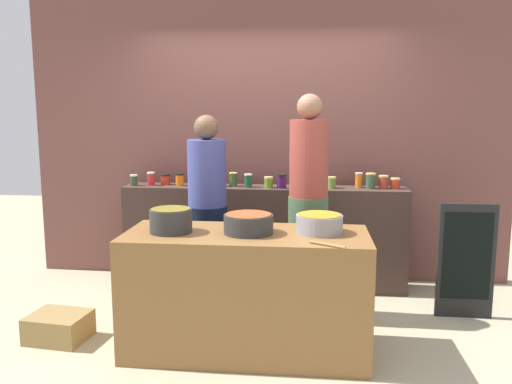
# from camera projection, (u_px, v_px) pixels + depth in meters

# --- Properties ---
(ground) EXTENTS (12.00, 12.00, 0.00)m
(ground) POSITION_uv_depth(u_px,v_px,m) (251.00, 332.00, 4.06)
(ground) COLOR tan
(storefront_wall) EXTENTS (4.80, 0.12, 3.00)m
(storefront_wall) POSITION_uv_depth(u_px,v_px,m) (267.00, 131.00, 5.25)
(storefront_wall) COLOR brown
(storefront_wall) RESTS_ON ground
(display_shelf) EXTENTS (2.70, 0.36, 0.98)m
(display_shelf) POSITION_uv_depth(u_px,v_px,m) (264.00, 237.00, 5.07)
(display_shelf) COLOR #402D26
(display_shelf) RESTS_ON ground
(prep_table) EXTENTS (1.70, 0.70, 0.86)m
(prep_table) POSITION_uv_depth(u_px,v_px,m) (246.00, 292.00, 3.70)
(prep_table) COLOR brown
(prep_table) RESTS_ON ground
(preserve_jar_0) EXTENTS (0.07, 0.07, 0.11)m
(preserve_jar_0) POSITION_uv_depth(u_px,v_px,m) (134.00, 180.00, 5.07)
(preserve_jar_0) COLOR #30442C
(preserve_jar_0) RESTS_ON display_shelf
(preserve_jar_1) EXTENTS (0.08, 0.08, 0.13)m
(preserve_jar_1) POSITION_uv_depth(u_px,v_px,m) (151.00, 179.00, 5.09)
(preserve_jar_1) COLOR red
(preserve_jar_1) RESTS_ON display_shelf
(preserve_jar_2) EXTENTS (0.09, 0.09, 0.10)m
(preserve_jar_2) POSITION_uv_depth(u_px,v_px,m) (165.00, 179.00, 5.14)
(preserve_jar_2) COLOR #B33017
(preserve_jar_2) RESTS_ON display_shelf
(preserve_jar_3) EXTENTS (0.08, 0.08, 0.12)m
(preserve_jar_3) POSITION_uv_depth(u_px,v_px,m) (180.00, 179.00, 5.07)
(preserve_jar_3) COLOR orange
(preserve_jar_3) RESTS_ON display_shelf
(preserve_jar_4) EXTENTS (0.07, 0.07, 0.15)m
(preserve_jar_4) POSITION_uv_depth(u_px,v_px,m) (207.00, 179.00, 4.97)
(preserve_jar_4) COLOR gold
(preserve_jar_4) RESTS_ON display_shelf
(preserve_jar_5) EXTENTS (0.09, 0.09, 0.11)m
(preserve_jar_5) POSITION_uv_depth(u_px,v_px,m) (219.00, 181.00, 5.01)
(preserve_jar_5) COLOR orange
(preserve_jar_5) RESTS_ON display_shelf
(preserve_jar_6) EXTENTS (0.08, 0.08, 0.13)m
(preserve_jar_6) POSITION_uv_depth(u_px,v_px,m) (233.00, 179.00, 5.02)
(preserve_jar_6) COLOR #345227
(preserve_jar_6) RESTS_ON display_shelf
(preserve_jar_7) EXTENTS (0.08, 0.08, 0.13)m
(preserve_jar_7) POSITION_uv_depth(u_px,v_px,m) (248.00, 181.00, 4.95)
(preserve_jar_7) COLOR #1E4F2C
(preserve_jar_7) RESTS_ON display_shelf
(preserve_jar_8) EXTENTS (0.08, 0.08, 0.11)m
(preserve_jar_8) POSITION_uv_depth(u_px,v_px,m) (269.00, 182.00, 4.92)
(preserve_jar_8) COLOR olive
(preserve_jar_8) RESTS_ON display_shelf
(preserve_jar_9) EXTENTS (0.09, 0.09, 0.13)m
(preserve_jar_9) POSITION_uv_depth(u_px,v_px,m) (282.00, 181.00, 4.90)
(preserve_jar_9) COLOR #41134A
(preserve_jar_9) RESTS_ON display_shelf
(preserve_jar_10) EXTENTS (0.07, 0.07, 0.12)m
(preserve_jar_10) POSITION_uv_depth(u_px,v_px,m) (315.00, 180.00, 4.98)
(preserve_jar_10) COLOR #679B31
(preserve_jar_10) RESTS_ON display_shelf
(preserve_jar_11) EXTENTS (0.08, 0.08, 0.11)m
(preserve_jar_11) POSITION_uv_depth(u_px,v_px,m) (332.00, 182.00, 4.90)
(preserve_jar_11) COLOR olive
(preserve_jar_11) RESTS_ON display_shelf
(preserve_jar_12) EXTENTS (0.07, 0.07, 0.14)m
(preserve_jar_12) POSITION_uv_depth(u_px,v_px,m) (359.00, 180.00, 4.93)
(preserve_jar_12) COLOR orange
(preserve_jar_12) RESTS_ON display_shelf
(preserve_jar_13) EXTENTS (0.09, 0.09, 0.15)m
(preserve_jar_13) POSITION_uv_depth(u_px,v_px,m) (370.00, 181.00, 4.87)
(preserve_jar_13) COLOR #365135
(preserve_jar_13) RESTS_ON display_shelf
(preserve_jar_14) EXTENTS (0.09, 0.09, 0.12)m
(preserve_jar_14) POSITION_uv_depth(u_px,v_px,m) (383.00, 182.00, 4.87)
(preserve_jar_14) COLOR #AC3626
(preserve_jar_14) RESTS_ON display_shelf
(preserve_jar_15) EXTENTS (0.09, 0.09, 0.10)m
(preserve_jar_15) POSITION_uv_depth(u_px,v_px,m) (395.00, 183.00, 4.87)
(preserve_jar_15) COLOR red
(preserve_jar_15) RESTS_ON display_shelf
(cooking_pot_left) EXTENTS (0.30, 0.30, 0.17)m
(cooking_pot_left) POSITION_uv_depth(u_px,v_px,m) (171.00, 221.00, 3.64)
(cooking_pot_left) COLOR #2D2D2D
(cooking_pot_left) RESTS_ON prep_table
(cooking_pot_center) EXTENTS (0.34, 0.34, 0.14)m
(cooking_pot_center) POSITION_uv_depth(u_px,v_px,m) (248.00, 224.00, 3.61)
(cooking_pot_center) COLOR #2D2D2D
(cooking_pot_center) RESTS_ON prep_table
(cooking_pot_right) EXTENTS (0.32, 0.32, 0.13)m
(cooking_pot_right) POSITION_uv_depth(u_px,v_px,m) (319.00, 224.00, 3.63)
(cooking_pot_right) COLOR gray
(cooking_pot_right) RESTS_ON prep_table
(wooden_spoon) EXTENTS (0.22, 0.14, 0.02)m
(wooden_spoon) POSITION_uv_depth(u_px,v_px,m) (327.00, 245.00, 3.28)
(wooden_spoon) COLOR #9E703D
(wooden_spoon) RESTS_ON prep_table
(cook_with_tongs) EXTENTS (0.34, 0.34, 1.67)m
(cook_with_tongs) POSITION_uv_depth(u_px,v_px,m) (208.00, 223.00, 4.43)
(cook_with_tongs) COLOR black
(cook_with_tongs) RESTS_ON ground
(cook_in_cap) EXTENTS (0.33, 0.33, 1.84)m
(cook_in_cap) POSITION_uv_depth(u_px,v_px,m) (308.00, 217.00, 4.27)
(cook_in_cap) COLOR #405D3E
(cook_in_cap) RESTS_ON ground
(bread_crate) EXTENTS (0.46, 0.39, 0.20)m
(bread_crate) POSITION_uv_depth(u_px,v_px,m) (59.00, 327.00, 3.92)
(bread_crate) COLOR olive
(bread_crate) RESTS_ON ground
(chalkboard_sign) EXTENTS (0.46, 0.04, 0.96)m
(chalkboard_sign) POSITION_uv_depth(u_px,v_px,m) (466.00, 261.00, 4.29)
(chalkboard_sign) COLOR black
(chalkboard_sign) RESTS_ON ground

